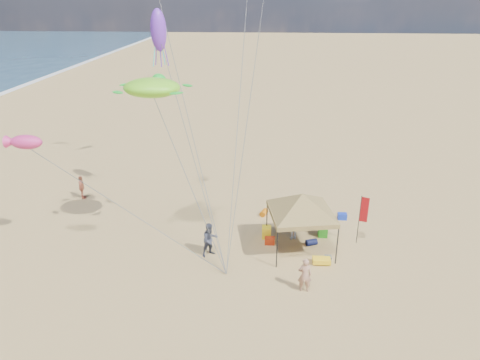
{
  "coord_description": "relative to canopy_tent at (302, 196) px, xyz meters",
  "views": [
    {
      "loc": [
        1.37,
        -17.26,
        12.74
      ],
      "look_at": [
        0.0,
        3.0,
        4.0
      ],
      "focal_mm": 32.73,
      "sensor_mm": 36.0,
      "label": 1
    }
  ],
  "objects": [
    {
      "name": "person_far_a",
      "position": [
        -14.12,
        5.38,
        -2.37
      ],
      "size": [
        0.58,
        1.0,
        1.61
      ],
      "primitive_type": "imported",
      "rotation": [
        0.0,
        0.0,
        1.78
      ],
      "color": "#AD5F42",
      "rests_on": "ground"
    },
    {
      "name": "squid_kite",
      "position": [
        -7.92,
        4.28,
        7.67
      ],
      "size": [
        1.05,
        1.05,
        2.25
      ],
      "primitive_type": "ellipsoid",
      "rotation": [
        0.0,
        0.0,
        0.26
      ],
      "color": "purple",
      "rests_on": "ground"
    },
    {
      "name": "crate_grey",
      "position": [
        1.42,
        -1.03,
        -3.03
      ],
      "size": [
        0.34,
        0.3,
        0.28
      ],
      "primitive_type": "cube",
      "color": "slate",
      "rests_on": "ground"
    },
    {
      "name": "fish_kite",
      "position": [
        -13.29,
        -1.3,
        3.02
      ],
      "size": [
        1.73,
        1.28,
        0.69
      ],
      "primitive_type": "ellipsoid",
      "rotation": [
        0.0,
        0.0,
        -0.36
      ],
      "color": "#D42E7A",
      "rests_on": "ground"
    },
    {
      "name": "bag_navy",
      "position": [
        0.69,
        0.46,
        -2.99
      ],
      "size": [
        0.69,
        0.54,
        0.36
      ],
      "primitive_type": "cylinder",
      "rotation": [
        0.0,
        1.57,
        0.35
      ],
      "color": "#0E133E",
      "rests_on": "ground"
    },
    {
      "name": "person_near_a",
      "position": [
        0.01,
        -3.56,
        -2.31
      ],
      "size": [
        0.64,
        0.43,
        1.73
      ],
      "primitive_type": "imported",
      "rotation": [
        0.0,
        0.0,
        3.18
      ],
      "color": "tan",
      "rests_on": "ground"
    },
    {
      "name": "cooler_blue",
      "position": [
        2.81,
        3.59,
        -2.98
      ],
      "size": [
        0.54,
        0.38,
        0.38
      ],
      "primitive_type": "cube",
      "color": "#1734BB",
      "rests_on": "ground"
    },
    {
      "name": "beach_cart",
      "position": [
        1.06,
        -1.32,
        -2.97
      ],
      "size": [
        0.9,
        0.5,
        0.24
      ],
      "primitive_type": "cube",
      "color": "yellow",
      "rests_on": "ground"
    },
    {
      "name": "cooler_red",
      "position": [
        -1.59,
        0.43,
        -2.98
      ],
      "size": [
        0.54,
        0.38,
        0.38
      ],
      "primitive_type": "cube",
      "color": "#AE290D",
      "rests_on": "ground"
    },
    {
      "name": "turtle_kite",
      "position": [
        -7.31,
        -0.21,
        5.46
      ],
      "size": [
        2.8,
        2.3,
        0.89
      ],
      "primitive_type": "ellipsoid",
      "rotation": [
        0.0,
        0.0,
        0.06
      ],
      "color": "#78E323",
      "rests_on": "ground"
    },
    {
      "name": "ground",
      "position": [
        -3.19,
        -3.07,
        -3.17
      ],
      "size": [
        280.0,
        280.0,
        0.0
      ],
      "primitive_type": "plane",
      "color": "tan",
      "rests_on": "ground"
    },
    {
      "name": "person_near_c",
      "position": [
        -0.3,
        1.1,
        -2.31
      ],
      "size": [
        1.28,
        1.01,
        1.73
      ],
      "primitive_type": "imported",
      "rotation": [
        0.0,
        0.0,
        3.53
      ],
      "color": "silver",
      "rests_on": "ground"
    },
    {
      "name": "canopy_tent",
      "position": [
        0.0,
        0.0,
        0.0
      ],
      "size": [
        6.09,
        6.09,
        3.81
      ],
      "color": "black",
      "rests_on": "ground"
    },
    {
      "name": "feather_flag",
      "position": [
        3.34,
        0.8,
        -1.24
      ],
      "size": [
        0.42,
        0.17,
        2.88
      ],
      "color": "black",
      "rests_on": "ground"
    },
    {
      "name": "bag_orange",
      "position": [
        -1.96,
        3.76,
        -2.99
      ],
      "size": [
        0.54,
        0.69,
        0.36
      ],
      "primitive_type": "cylinder",
      "rotation": [
        0.0,
        1.57,
        1.22
      ],
      "color": "#CB680B",
      "rests_on": "ground"
    },
    {
      "name": "chair_yellow",
      "position": [
        -1.77,
        1.09,
        -2.82
      ],
      "size": [
        0.5,
        0.5,
        0.7
      ],
      "primitive_type": "cube",
      "color": "yellow",
      "rests_on": "ground"
    },
    {
      "name": "person_near_b",
      "position": [
        -4.69,
        -0.88,
        -2.25
      ],
      "size": [
        1.14,
        1.11,
        1.86
      ],
      "primitive_type": "imported",
      "rotation": [
        0.0,
        0.0,
        0.65
      ],
      "color": "#3B3F50",
      "rests_on": "ground"
    },
    {
      "name": "chair_green",
      "position": [
        1.41,
        1.48,
        -2.82
      ],
      "size": [
        0.5,
        0.5,
        0.7
      ],
      "primitive_type": "cube",
      "color": "#238F1A",
      "rests_on": "ground"
    }
  ]
}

